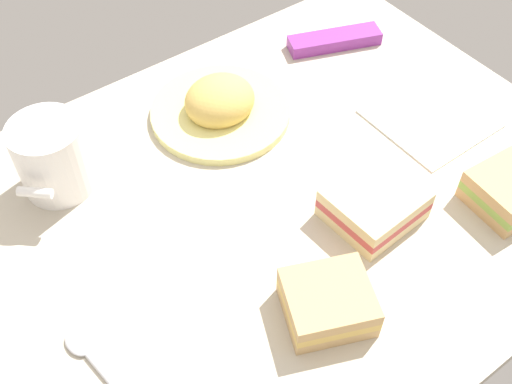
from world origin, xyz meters
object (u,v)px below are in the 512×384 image
Objects in this scene: coffee_mug_black at (52,156)px; sandwich_extra at (374,204)px; sandwich_side at (511,190)px; spoon at (92,359)px; snack_bar at (334,40)px; sandwich_main at (328,302)px; paper_napkin at (430,118)px; plate_of_food at (220,106)px.

coffee_mug_black reaches higher than sandwich_extra.
coffee_mug_black is 1.10× the size of sandwich_side.
snack_bar is (-55.53, -25.87, 0.62)cm from spoon.
sandwich_side is 17.36cm from sandwich_extra.
sandwich_main reaches higher than paper_napkin.
coffee_mug_black is (23.84, -1.47, 3.29)cm from plate_of_food.
sandwich_extra is at bearing 175.33° from spoon.
sandwich_main and sandwich_extra have the same top height.
plate_of_food reaches higher than snack_bar.
spoon is at bearing -4.67° from sandwich_extra.
snack_bar is at bearing -90.60° from paper_napkin.
sandwich_extra is at bearing 77.89° from snack_bar.
spoon is (31.78, 23.07, -1.44)cm from plate_of_food.
spoon is 0.88× the size of snack_bar.
coffee_mug_black is 0.84× the size of spoon.
sandwich_extra reaches higher than spoon.
coffee_mug_black is 38.01cm from sandwich_main.
coffee_mug_black is 47.78cm from snack_bar.
paper_napkin is at bearing 157.44° from coffee_mug_black.
plate_of_food reaches higher than sandwich_main.
sandwich_main is at bearing -2.55° from sandwich_side.
sandwich_side is at bearing 120.39° from plate_of_food.
plate_of_food is 1.34× the size of snack_bar.
spoon is at bearing 35.98° from plate_of_food.
paper_napkin is at bearing -157.03° from sandwich_extra.
sandwich_extra reaches higher than snack_bar.
sandwich_main is (8.42, 33.15, 0.38)cm from plate_of_food.
plate_of_food is 1.77× the size of sandwich_extra.
sandwich_extra is (-4.97, 26.08, 0.38)cm from plate_of_food.
sandwich_main is at bearing 27.85° from sandwich_extra.
sandwich_side is at bearing 140.81° from coffee_mug_black.
plate_of_food reaches higher than spoon.
snack_bar is (-32.17, -35.95, -1.20)cm from sandwich_main.
coffee_mug_black is 0.98× the size of sandwich_extra.
sandwich_side is (-28.61, 1.27, 0.00)cm from sandwich_main.
plate_of_food is 39.91cm from sandwich_side.
coffee_mug_black is 26.22cm from spoon.
sandwich_extra is at bearing -152.15° from sandwich_main.
sandwich_main is at bearing 75.74° from plate_of_food.
sandwich_main is at bearing 156.66° from spoon.
spoon is at bearing 5.03° from paper_napkin.
snack_bar is (-3.56, -37.22, -1.20)cm from sandwich_side.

